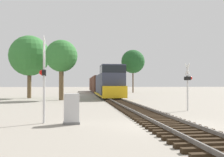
# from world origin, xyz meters

# --- Properties ---
(ground_plane) EXTENTS (400.00, 400.00, 0.00)m
(ground_plane) POSITION_xyz_m (0.00, 0.00, 0.00)
(ground_plane) COLOR gray
(rail_track_bed) EXTENTS (2.60, 160.00, 0.31)m
(rail_track_bed) POSITION_xyz_m (0.00, -0.00, 0.14)
(rail_track_bed) COLOR black
(rail_track_bed) RESTS_ON ground
(freight_train) EXTENTS (3.10, 50.72, 4.57)m
(freight_train) POSITION_xyz_m (0.00, 43.79, 2.02)
(freight_train) COLOR #33384C
(freight_train) RESTS_ON ground
(crossing_signal_near) EXTENTS (0.40, 1.01, 4.48)m
(crossing_signal_near) POSITION_xyz_m (-6.09, 1.43, 2.52)
(crossing_signal_near) COLOR silver
(crossing_signal_near) RESTS_ON ground
(crossing_signal_far) EXTENTS (0.34, 1.00, 3.63)m
(crossing_signal_far) POSITION_xyz_m (3.93, 6.70, 2.28)
(crossing_signal_far) COLOR silver
(crossing_signal_far) RESTS_ON ground
(relay_cabinet) EXTENTS (0.84, 0.61, 1.53)m
(relay_cabinet) POSITION_xyz_m (-4.63, 1.00, 0.75)
(relay_cabinet) COLOR slate
(relay_cabinet) RESTS_ON ground
(tree_far_right) EXTENTS (4.10, 4.10, 7.72)m
(tree_far_right) POSITION_xyz_m (-6.64, 21.57, 5.59)
(tree_far_right) COLOR brown
(tree_far_right) RESTS_ON ground
(tree_mid_background) EXTENTS (5.87, 5.87, 9.13)m
(tree_mid_background) POSITION_xyz_m (-11.60, 26.82, 6.16)
(tree_mid_background) COLOR brown
(tree_mid_background) RESTS_ON ground
(tree_deep_background) EXTENTS (5.76, 5.76, 10.52)m
(tree_deep_background) POSITION_xyz_m (8.56, 50.65, 7.62)
(tree_deep_background) COLOR brown
(tree_deep_background) RESTS_ON ground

